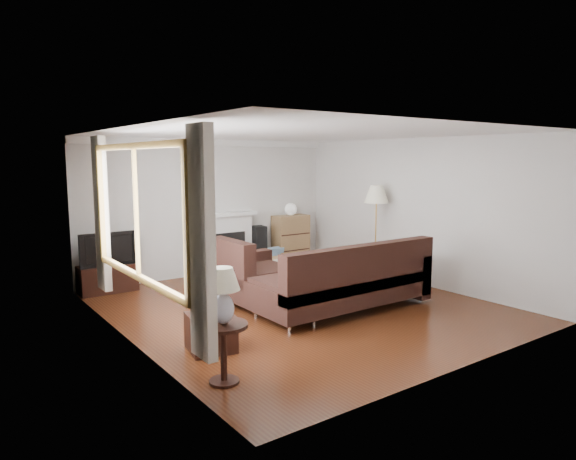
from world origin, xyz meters
TOP-DOWN VIEW (x-y plane):
  - room at (0.00, 0.00)m, footprint 5.10×5.60m
  - window at (-2.45, -0.20)m, footprint 0.12×2.74m
  - curtain_near at (-2.40, -1.72)m, footprint 0.10×0.35m
  - curtain_far at (-2.40, 1.32)m, footprint 0.10×0.35m
  - fireplace at (0.15, 2.64)m, footprint 1.40×0.26m
  - tv_stand at (-2.02, 2.50)m, footprint 0.89×0.40m
  - television at (-2.00, 2.50)m, footprint 0.94×0.12m
  - speaker_left at (-0.33, 2.53)m, footprint 0.33×0.37m
  - speaker_right at (0.92, 2.55)m, footprint 0.27×0.31m
  - bookshelf at (1.68, 2.53)m, footprint 0.74×0.35m
  - globe_lamp at (1.68, 2.53)m, footprint 0.24×0.24m
  - sectional_sofa at (0.39, -0.48)m, footprint 2.88×2.11m
  - coffee_table at (0.40, 1.15)m, footprint 1.21×0.67m
  - footstool at (-1.86, -0.78)m, footprint 0.58×0.58m
  - floor_lamp at (2.22, 0.68)m, footprint 0.50×0.50m
  - side_table at (-2.15, -1.63)m, footprint 0.47×0.47m
  - table_lamp at (-2.15, -1.63)m, footprint 0.33×0.33m

SIDE VIEW (x-z plane):
  - footstool at x=-1.86m, z-range 0.00..0.41m
  - tv_stand at x=-2.02m, z-range 0.00..0.45m
  - coffee_table at x=0.40m, z-range 0.00..0.47m
  - side_table at x=-2.15m, z-range 0.00..0.59m
  - speaker_right at x=0.92m, z-range 0.00..0.85m
  - sectional_sofa at x=0.39m, z-range 0.00..0.93m
  - speaker_left at x=-0.33m, z-range 0.00..0.95m
  - bookshelf at x=1.68m, z-range 0.00..1.01m
  - fireplace at x=0.15m, z-range 0.00..1.15m
  - television at x=-2.00m, z-range 0.45..0.99m
  - floor_lamp at x=2.22m, z-range 0.00..1.68m
  - table_lamp at x=-2.15m, z-range 0.59..1.13m
  - globe_lamp at x=1.68m, z-range 1.01..1.26m
  - room at x=0.00m, z-range -0.02..2.52m
  - curtain_near at x=-2.40m, z-range 0.35..2.45m
  - curtain_far at x=-2.40m, z-range 0.35..2.45m
  - window at x=-2.45m, z-range 0.78..2.32m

